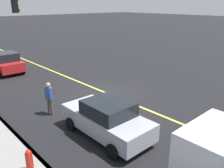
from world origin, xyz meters
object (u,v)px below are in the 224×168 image
(car_silver, at_px, (107,118))
(fire_hydrant, at_px, (30,162))
(car_red, at_px, (6,63))
(pedestrian_with_backpack, at_px, (50,96))

(car_silver, xyz_separation_m, fire_hydrant, (-0.14, 3.51, -0.35))
(car_red, distance_m, fire_hydrant, 13.70)
(fire_hydrant, bearing_deg, car_silver, -87.76)
(car_silver, relative_size, pedestrian_with_backpack, 2.46)
(pedestrian_with_backpack, bearing_deg, car_silver, -167.23)
(car_red, distance_m, pedestrian_with_backpack, 9.59)
(car_silver, height_order, fire_hydrant, car_silver)
(car_red, height_order, car_silver, car_red)
(car_red, bearing_deg, pedestrian_with_backpack, 173.40)
(car_red, xyz_separation_m, pedestrian_with_backpack, (-9.52, 1.10, 0.19))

